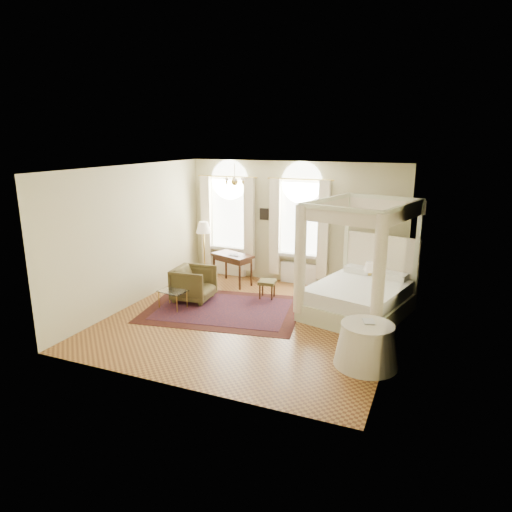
{
  "coord_description": "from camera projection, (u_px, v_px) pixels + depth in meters",
  "views": [
    {
      "loc": [
        3.74,
        -8.58,
        3.9
      ],
      "look_at": [
        -0.02,
        0.4,
        1.36
      ],
      "focal_mm": 32.0,
      "sensor_mm": 36.0,
      "label": 1
    }
  ],
  "objects": [
    {
      "name": "writing_desk",
      "position": [
        232.0,
        259.0,
        12.33
      ],
      "size": [
        1.25,
        0.92,
        0.84
      ],
      "color": "#3A1F0F",
      "rests_on": "ground"
    },
    {
      "name": "oriental_rug",
      "position": [
        223.0,
        309.0,
        10.66
      ],
      "size": [
        3.92,
        3.1,
        0.01
      ],
      "color": "#41180F",
      "rests_on": "ground"
    },
    {
      "name": "side_table",
      "position": [
        367.0,
        345.0,
        7.98
      ],
      "size": [
        1.13,
        1.13,
        0.77
      ],
      "color": "beige",
      "rests_on": "ground"
    },
    {
      "name": "room_walls",
      "position": [
        250.0,
        232.0,
        9.55
      ],
      "size": [
        6.0,
        6.0,
        6.0
      ],
      "color": "beige",
      "rests_on": "ground"
    },
    {
      "name": "canopy_bed",
      "position": [
        358.0,
        290.0,
        10.17
      ],
      "size": [
        2.47,
        2.79,
        2.6
      ],
      "color": "beige",
      "rests_on": "ground"
    },
    {
      "name": "stool",
      "position": [
        267.0,
        284.0,
        11.3
      ],
      "size": [
        0.46,
        0.46,
        0.46
      ],
      "color": "#433D1C",
      "rests_on": "ground"
    },
    {
      "name": "floor_lamp",
      "position": [
        204.0,
        230.0,
        12.67
      ],
      "size": [
        0.42,
        0.42,
        1.64
      ],
      "color": "gold",
      "rests_on": "ground"
    },
    {
      "name": "wall_pictures",
      "position": [
        297.0,
        215.0,
        12.19
      ],
      "size": [
        2.54,
        0.03,
        0.39
      ],
      "color": "black",
      "rests_on": "room_walls"
    },
    {
      "name": "book",
      "position": [
        363.0,
        321.0,
        7.97
      ],
      "size": [
        0.27,
        0.31,
        0.02
      ],
      "primitive_type": "imported",
      "rotation": [
        0.0,
        0.0,
        0.34
      ],
      "color": "black",
      "rests_on": "side_table"
    },
    {
      "name": "chandelier",
      "position": [
        235.0,
        181.0,
        10.72
      ],
      "size": [
        0.51,
        0.45,
        0.5
      ],
      "color": "gold",
      "rests_on": "room_walls"
    },
    {
      "name": "nightstand_lamp",
      "position": [
        369.0,
        268.0,
        10.86
      ],
      "size": [
        0.29,
        0.29,
        0.42
      ],
      "color": "gold",
      "rests_on": "nightstand"
    },
    {
      "name": "nightstand",
      "position": [
        371.0,
        290.0,
        11.05
      ],
      "size": [
        0.54,
        0.52,
        0.61
      ],
      "primitive_type": "cube",
      "rotation": [
        0.0,
        0.0,
        -0.41
      ],
      "color": "#3A1F0F",
      "rests_on": "ground"
    },
    {
      "name": "armchair",
      "position": [
        194.0,
        284.0,
        11.17
      ],
      "size": [
        1.0,
        0.97,
        0.84
      ],
      "primitive_type": "imported",
      "rotation": [
        0.0,
        0.0,
        1.66
      ],
      "color": "#443A1D",
      "rests_on": "ground"
    },
    {
      "name": "coffee_table",
      "position": [
        173.0,
        292.0,
        10.65
      ],
      "size": [
        0.69,
        0.53,
        0.43
      ],
      "color": "white",
      "rests_on": "ground"
    },
    {
      "name": "window_right",
      "position": [
        299.0,
        231.0,
        12.16
      ],
      "size": [
        1.62,
        0.27,
        3.29
      ],
      "color": "white",
      "rests_on": "room_walls"
    },
    {
      "name": "window_left",
      "position": [
        229.0,
        225.0,
        12.94
      ],
      "size": [
        1.62,
        0.27,
        3.29
      ],
      "color": "white",
      "rests_on": "room_walls"
    },
    {
      "name": "laptop",
      "position": [
        235.0,
        255.0,
        12.23
      ],
      "size": [
        0.36,
        0.27,
        0.03
      ],
      "primitive_type": "imported",
      "rotation": [
        0.0,
        0.0,
        2.94
      ],
      "color": "black",
      "rests_on": "writing_desk"
    },
    {
      "name": "ground",
      "position": [
        250.0,
        320.0,
        10.05
      ],
      "size": [
        6.0,
        6.0,
        0.0
      ],
      "primitive_type": "plane",
      "color": "olive",
      "rests_on": "ground"
    }
  ]
}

